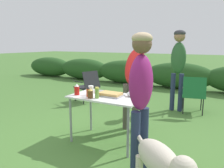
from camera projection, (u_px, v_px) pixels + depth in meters
ground_plane at (107, 142)px, 3.44m from camera, size 60.00×60.00×0.00m
shrub_hedge at (178, 76)px, 7.46m from camera, size 14.40×0.90×0.88m
folding_table at (107, 101)px, 3.32m from camera, size 1.10×0.64×0.74m
food_tray at (111, 94)px, 3.30m from camera, size 0.37×0.25×0.06m
plate_stack at (99, 92)px, 3.57m from camera, size 0.20×0.20×0.02m
mixing_bowl at (133, 94)px, 3.28m from camera, size 0.19×0.19×0.08m
paper_cup_stack at (91, 90)px, 3.39m from camera, size 0.08×0.08×0.14m
beer_bottle at (90, 94)px, 3.17m from camera, size 0.08×0.08×0.14m
hot_sauce_bottle at (89, 92)px, 3.26m from camera, size 0.06×0.06×0.15m
ketchup_bottle at (77, 90)px, 3.37m from camera, size 0.08×0.08×0.17m
relish_jar at (97, 93)px, 3.16m from camera, size 0.06×0.06×0.16m
standing_person_in_olive_jacket at (135, 70)px, 3.83m from camera, size 0.39×0.51×1.69m
standing_person_in_red_jacket at (141, 88)px, 2.44m from camera, size 0.29×0.37×1.64m
standing_person_in_dark_puffer at (178, 60)px, 4.83m from camera, size 0.34×0.25×1.81m
dog at (161, 163)px, 2.00m from camera, size 0.80×0.72×0.67m
camp_chair_green_behind_table at (88, 85)px, 5.69m from camera, size 0.71×0.64×0.83m
camp_chair_near_hedge at (194, 93)px, 4.74m from camera, size 0.58×0.68×0.83m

